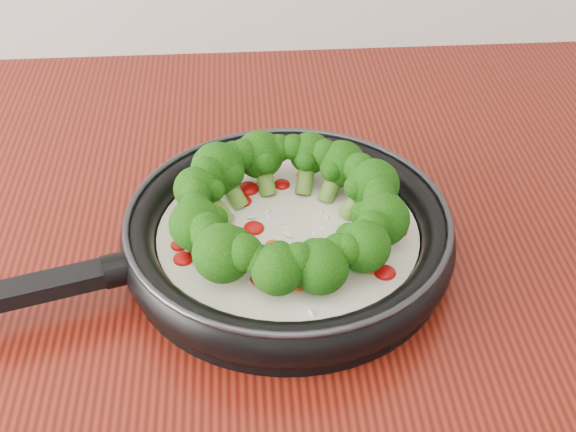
{
  "coord_description": "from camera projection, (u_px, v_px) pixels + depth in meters",
  "views": [
    {
      "loc": [
        0.08,
        0.5,
        1.39
      ],
      "look_at": [
        0.11,
        1.05,
        0.95
      ],
      "focal_mm": 48.36,
      "sensor_mm": 36.0,
      "label": 1
    }
  ],
  "objects": [
    {
      "name": "skillet",
      "position": [
        285.0,
        229.0,
        0.72
      ],
      "size": [
        0.51,
        0.38,
        0.09
      ],
      "color": "black",
      "rests_on": "counter"
    }
  ]
}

